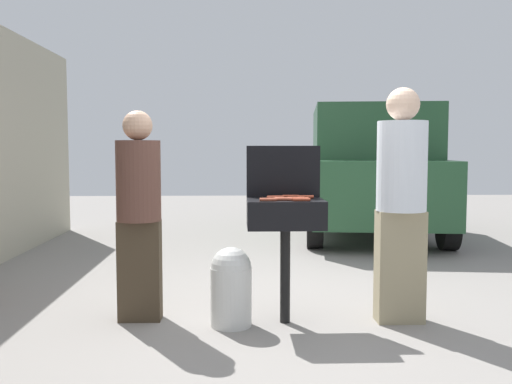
% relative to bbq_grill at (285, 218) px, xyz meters
% --- Properties ---
extents(ground_plane, '(24.00, 24.00, 0.00)m').
position_rel_bbq_grill_xyz_m(ground_plane, '(0.03, 0.19, -0.83)').
color(ground_plane, gray).
extents(bbq_grill, '(0.60, 0.44, 0.98)m').
position_rel_bbq_grill_xyz_m(bbq_grill, '(0.00, 0.00, 0.00)').
color(bbq_grill, black).
rests_on(bbq_grill, ground).
extents(grill_lid_open, '(0.60, 0.05, 0.42)m').
position_rel_bbq_grill_xyz_m(grill_lid_open, '(0.00, 0.22, 0.36)').
color(grill_lid_open, black).
rests_on(grill_lid_open, bbq_grill).
extents(hot_dog_0, '(0.13, 0.04, 0.03)m').
position_rel_bbq_grill_xyz_m(hot_dog_0, '(-0.02, -0.10, 0.16)').
color(hot_dog_0, '#C6593D').
rests_on(hot_dog_0, bbq_grill).
extents(hot_dog_1, '(0.13, 0.03, 0.03)m').
position_rel_bbq_grill_xyz_m(hot_dog_1, '(-0.07, 0.07, 0.16)').
color(hot_dog_1, '#AD4228').
rests_on(hot_dog_1, bbq_grill).
extents(hot_dog_2, '(0.13, 0.04, 0.03)m').
position_rel_bbq_grill_xyz_m(hot_dog_2, '(0.08, -0.04, 0.16)').
color(hot_dog_2, '#B74C33').
rests_on(hot_dog_2, bbq_grill).
extents(hot_dog_3, '(0.13, 0.03, 0.03)m').
position_rel_bbq_grill_xyz_m(hot_dog_3, '(0.17, 0.09, 0.16)').
color(hot_dog_3, '#AD4228').
rests_on(hot_dog_3, bbq_grill).
extents(hot_dog_4, '(0.13, 0.03, 0.03)m').
position_rel_bbq_grill_xyz_m(hot_dog_4, '(0.05, 0.13, 0.16)').
color(hot_dog_4, '#AD4228').
rests_on(hot_dog_4, bbq_grill).
extents(hot_dog_5, '(0.13, 0.03, 0.03)m').
position_rel_bbq_grill_xyz_m(hot_dog_5, '(0.10, -0.11, 0.16)').
color(hot_dog_5, '#AD4228').
rests_on(hot_dog_5, bbq_grill).
extents(hot_dog_6, '(0.13, 0.03, 0.03)m').
position_rel_bbq_grill_xyz_m(hot_dog_6, '(-0.08, 0.03, 0.16)').
color(hot_dog_6, '#B74C33').
rests_on(hot_dog_6, bbq_grill).
extents(hot_dog_7, '(0.13, 0.03, 0.03)m').
position_rel_bbq_grill_xyz_m(hot_dog_7, '(-0.14, -0.15, 0.16)').
color(hot_dog_7, '#C6593D').
rests_on(hot_dog_7, bbq_grill).
extents(hot_dog_8, '(0.13, 0.03, 0.03)m').
position_rel_bbq_grill_xyz_m(hot_dog_8, '(0.11, -0.16, 0.16)').
color(hot_dog_8, '#AD4228').
rests_on(hot_dog_8, bbq_grill).
extents(propane_tank, '(0.32, 0.32, 0.62)m').
position_rel_bbq_grill_xyz_m(propane_tank, '(-0.43, -0.08, -0.51)').
color(propane_tank, silver).
rests_on(propane_tank, ground).
extents(person_left, '(0.35, 0.35, 1.67)m').
position_rel_bbq_grill_xyz_m(person_left, '(-1.16, 0.10, 0.08)').
color(person_left, '#3F3323').
rests_on(person_left, ground).
extents(person_right, '(0.39, 0.39, 1.85)m').
position_rel_bbq_grill_xyz_m(person_right, '(0.91, -0.00, 0.17)').
color(person_right, gray).
rests_on(person_right, ground).
extents(parked_minivan, '(2.44, 4.59, 2.02)m').
position_rel_bbq_grill_xyz_m(parked_minivan, '(1.77, 4.69, 0.19)').
color(parked_minivan, '#234C2D').
rests_on(parked_minivan, ground).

